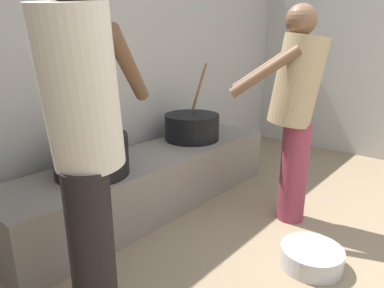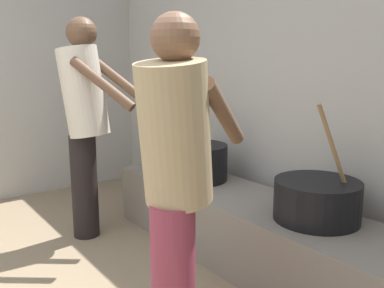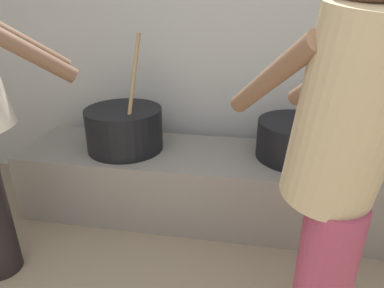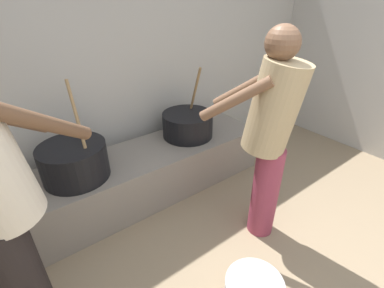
% 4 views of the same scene
% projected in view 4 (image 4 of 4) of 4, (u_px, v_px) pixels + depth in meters
% --- Properties ---
extents(block_enclosure_rear, '(5.28, 0.20, 2.17)m').
position_uv_depth(block_enclosure_rear, '(115.00, 69.00, 2.50)').
color(block_enclosure_rear, '#ADA8A0').
rests_on(block_enclosure_rear, ground_plane).
extents(hearth_ledge, '(2.43, 0.60, 0.45)m').
position_uv_depth(hearth_ledge, '(143.00, 175.00, 2.51)').
color(hearth_ledge, slate).
rests_on(hearth_ledge, ground_plane).
extents(cooking_pot_main, '(0.49, 0.49, 0.69)m').
position_uv_depth(cooking_pot_main, '(188.00, 124.00, 2.66)').
color(cooking_pot_main, black).
rests_on(cooking_pot_main, hearth_ledge).
extents(cooking_pot_secondary, '(0.49, 0.49, 0.73)m').
position_uv_depth(cooking_pot_secondary, '(75.00, 161.00, 2.04)').
color(cooking_pot_secondary, black).
rests_on(cooking_pot_secondary, hearth_ledge).
extents(cook_in_tan_shirt, '(0.60, 0.72, 1.55)m').
position_uv_depth(cook_in_tan_shirt, '(270.00, 131.00, 1.82)').
color(cook_in_tan_shirt, '#8C3347').
rests_on(cook_in_tan_shirt, ground_plane).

